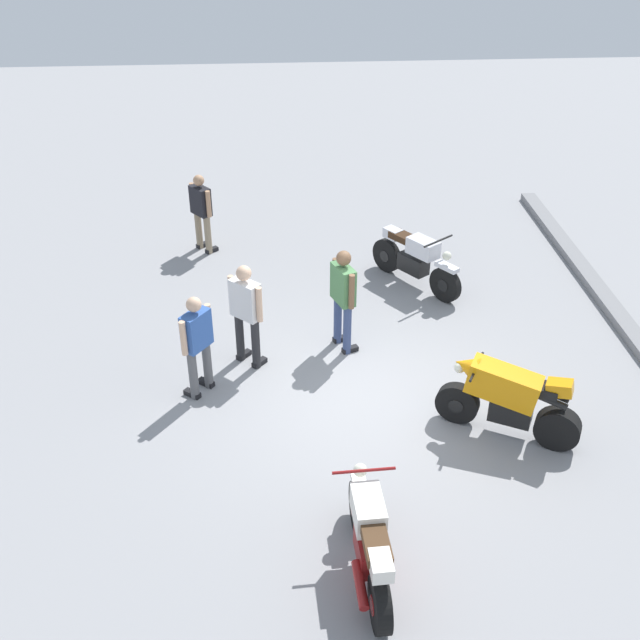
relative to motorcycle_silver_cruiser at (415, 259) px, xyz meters
name	(u,v)px	position (x,y,z in m)	size (l,w,h in m)	color
ground_plane	(359,399)	(3.28, -1.36, -0.52)	(40.00, 40.00, 0.00)	gray
motorcycle_silver_cruiser	(415,259)	(0.00, 0.00, 0.00)	(1.75, 1.34, 1.09)	black
motorcycle_cream_vintage	(369,541)	(6.36, -1.61, -0.03)	(1.96, 0.70, 1.07)	black
motorcycle_orange_sportbike	(508,398)	(4.15, 0.52, 0.07)	(1.09, 1.82, 1.14)	black
person_in_blue_shirt	(197,341)	(2.96, -3.65, 0.38)	(0.56, 0.50, 1.60)	#59595B
person_in_green_shirt	(343,294)	(1.93, -1.49, 0.46)	(0.65, 0.44, 1.71)	#384772
person_in_black_shirt	(201,209)	(-1.65, -3.89, 0.36)	(0.55, 0.50, 1.57)	gray
person_in_white_shirt	(246,309)	(2.26, -2.97, 0.45)	(0.54, 0.56, 1.69)	#262628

